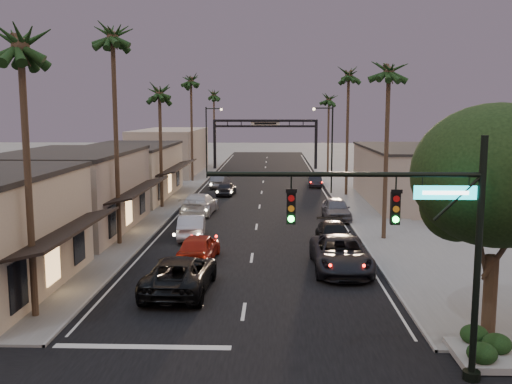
# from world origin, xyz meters

# --- Properties ---
(ground) EXTENTS (200.00, 200.00, 0.00)m
(ground) POSITION_xyz_m (0.00, 40.00, 0.00)
(ground) COLOR slate
(ground) RESTS_ON ground
(road) EXTENTS (14.00, 120.00, 0.02)m
(road) POSITION_xyz_m (0.00, 45.00, 0.00)
(road) COLOR black
(road) RESTS_ON ground
(sidewalk_left) EXTENTS (5.00, 92.00, 0.12)m
(sidewalk_left) POSITION_xyz_m (-9.50, 52.00, 0.06)
(sidewalk_left) COLOR slate
(sidewalk_left) RESTS_ON ground
(sidewalk_right) EXTENTS (5.00, 92.00, 0.12)m
(sidewalk_right) POSITION_xyz_m (9.50, 52.00, 0.06)
(sidewalk_right) COLOR slate
(sidewalk_right) RESTS_ON ground
(storefront_mid) EXTENTS (8.00, 14.00, 5.50)m
(storefront_mid) POSITION_xyz_m (-13.00, 26.00, 2.75)
(storefront_mid) COLOR gray
(storefront_mid) RESTS_ON ground
(storefront_far) EXTENTS (8.00, 16.00, 5.00)m
(storefront_far) POSITION_xyz_m (-13.00, 42.00, 2.50)
(storefront_far) COLOR #B8A68C
(storefront_far) RESTS_ON ground
(storefront_dist) EXTENTS (8.00, 20.00, 6.00)m
(storefront_dist) POSITION_xyz_m (-13.00, 65.00, 3.00)
(storefront_dist) COLOR gray
(storefront_dist) RESTS_ON ground
(building_right) EXTENTS (8.00, 18.00, 5.00)m
(building_right) POSITION_xyz_m (14.00, 40.00, 2.50)
(building_right) COLOR gray
(building_right) RESTS_ON ground
(traffic_signal) EXTENTS (8.51, 0.22, 7.80)m
(traffic_signal) POSITION_xyz_m (5.69, 4.00, 5.08)
(traffic_signal) COLOR black
(traffic_signal) RESTS_ON ground
(corner_tree) EXTENTS (6.20, 6.20, 8.80)m
(corner_tree) POSITION_xyz_m (9.48, 7.45, 5.98)
(corner_tree) COLOR #38281C
(corner_tree) RESTS_ON ground
(planter) EXTENTS (2.20, 2.60, 0.24)m
(planter) POSITION_xyz_m (8.60, 5.50, 0.00)
(planter) COLOR gray
(planter) RESTS_ON ground
(arch) EXTENTS (15.20, 0.40, 7.27)m
(arch) POSITION_xyz_m (0.00, 70.00, 5.53)
(arch) COLOR black
(arch) RESTS_ON ground
(streetlight_right) EXTENTS (2.13, 0.30, 9.00)m
(streetlight_right) POSITION_xyz_m (6.92, 45.00, 5.33)
(streetlight_right) COLOR black
(streetlight_right) RESTS_ON ground
(streetlight_left) EXTENTS (2.13, 0.30, 9.00)m
(streetlight_left) POSITION_xyz_m (-6.92, 58.00, 5.33)
(streetlight_left) COLOR black
(streetlight_left) RESTS_ON ground
(palm_la) EXTENTS (3.20, 3.20, 13.20)m
(palm_la) POSITION_xyz_m (-8.60, 9.00, 11.44)
(palm_la) COLOR #38281C
(palm_la) RESTS_ON ground
(palm_lb) EXTENTS (3.20, 3.20, 15.20)m
(palm_lb) POSITION_xyz_m (-8.60, 22.00, 13.39)
(palm_lb) COLOR #38281C
(palm_lb) RESTS_ON ground
(palm_lc) EXTENTS (3.20, 3.20, 12.20)m
(palm_lc) POSITION_xyz_m (-8.60, 36.00, 10.47)
(palm_lc) COLOR #38281C
(palm_lc) RESTS_ON ground
(palm_ld) EXTENTS (3.20, 3.20, 14.20)m
(palm_ld) POSITION_xyz_m (-8.60, 55.00, 12.42)
(palm_ld) COLOR #38281C
(palm_ld) RESTS_ON ground
(palm_ra) EXTENTS (3.20, 3.20, 13.20)m
(palm_ra) POSITION_xyz_m (8.60, 24.00, 11.44)
(palm_ra) COLOR #38281C
(palm_ra) RESTS_ON ground
(palm_rb) EXTENTS (3.20, 3.20, 14.20)m
(palm_rb) POSITION_xyz_m (8.60, 44.00, 12.42)
(palm_rb) COLOR #38281C
(palm_rb) RESTS_ON ground
(palm_rc) EXTENTS (3.20, 3.20, 12.20)m
(palm_rc) POSITION_xyz_m (8.60, 64.00, 10.47)
(palm_rc) COLOR #38281C
(palm_rc) RESTS_ON ground
(palm_far) EXTENTS (3.20, 3.20, 13.20)m
(palm_far) POSITION_xyz_m (-8.30, 78.00, 11.44)
(palm_far) COLOR #38281C
(palm_far) RESTS_ON ground
(oncoming_red) EXTENTS (2.23, 4.91, 1.63)m
(oncoming_red) POSITION_xyz_m (-3.00, 18.17, 0.82)
(oncoming_red) COLOR maroon
(oncoming_red) RESTS_ON ground
(oncoming_pickup) EXTENTS (3.11, 6.34, 1.73)m
(oncoming_pickup) POSITION_xyz_m (-3.16, 12.67, 0.87)
(oncoming_pickup) COLOR black
(oncoming_pickup) RESTS_ON ground
(oncoming_silver) EXTENTS (2.15, 5.02, 1.61)m
(oncoming_silver) POSITION_xyz_m (-4.27, 24.21, 0.80)
(oncoming_silver) COLOR #A1A0A6
(oncoming_silver) RESTS_ON ground
(oncoming_white) EXTENTS (2.87, 6.20, 1.75)m
(oncoming_white) POSITION_xyz_m (-4.90, 33.12, 0.88)
(oncoming_white) COLOR #B9B9B9
(oncoming_white) RESTS_ON ground
(oncoming_dgrey) EXTENTS (2.00, 4.31, 1.43)m
(oncoming_dgrey) POSITION_xyz_m (-3.58, 43.84, 0.71)
(oncoming_dgrey) COLOR black
(oncoming_dgrey) RESTS_ON ground
(oncoming_grey_far) EXTENTS (1.92, 4.59, 1.47)m
(oncoming_grey_far) POSITION_xyz_m (-4.77, 49.34, 0.74)
(oncoming_grey_far) COLOR #525257
(oncoming_grey_far) RESTS_ON ground
(curbside_near) EXTENTS (3.03, 6.47, 1.79)m
(curbside_near) POSITION_xyz_m (4.88, 16.54, 0.90)
(curbside_near) COLOR black
(curbside_near) RESTS_ON ground
(curbside_black) EXTENTS (2.18, 5.08, 1.46)m
(curbside_black) POSITION_xyz_m (5.11, 22.20, 0.73)
(curbside_black) COLOR black
(curbside_black) RESTS_ON ground
(curbside_grey) EXTENTS (2.15, 5.03, 1.69)m
(curbside_grey) POSITION_xyz_m (6.20, 31.09, 0.85)
(curbside_grey) COLOR #57575D
(curbside_grey) RESTS_ON ground
(curbside_far) EXTENTS (1.58, 4.17, 1.36)m
(curbside_far) POSITION_xyz_m (5.95, 50.77, 0.68)
(curbside_far) COLOR black
(curbside_far) RESTS_ON ground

